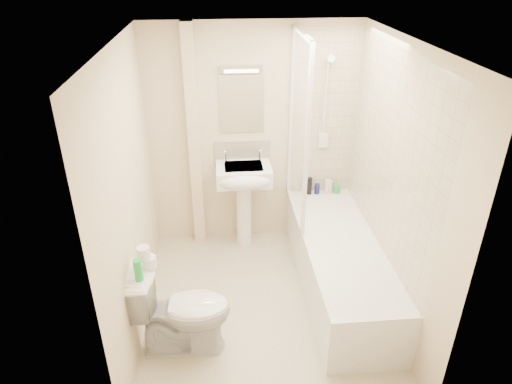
{
  "coord_description": "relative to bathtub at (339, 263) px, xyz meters",
  "views": [
    {
      "loc": [
        -0.37,
        -3.29,
        2.97
      ],
      "look_at": [
        -0.06,
        0.2,
        1.11
      ],
      "focal_mm": 32.0,
      "sensor_mm": 36.0,
      "label": 1
    }
  ],
  "objects": [
    {
      "name": "floor",
      "position": [
        -0.75,
        -0.2,
        -0.29
      ],
      "size": [
        2.5,
        2.5,
        0.0
      ],
      "primitive_type": "plane",
      "color": "beige",
      "rests_on": "ground"
    },
    {
      "name": "wall_back",
      "position": [
        -0.75,
        1.05,
        0.91
      ],
      "size": [
        2.2,
        0.02,
        2.4
      ],
      "primitive_type": "cube",
      "color": "beige",
      "rests_on": "ground"
    },
    {
      "name": "wall_left",
      "position": [
        -1.85,
        -0.2,
        0.91
      ],
      "size": [
        0.02,
        2.5,
        2.4
      ],
      "primitive_type": "cube",
      "color": "beige",
      "rests_on": "ground"
    },
    {
      "name": "wall_right",
      "position": [
        0.35,
        -0.2,
        0.91
      ],
      "size": [
        0.02,
        2.5,
        2.4
      ],
      "primitive_type": "cube",
      "color": "beige",
      "rests_on": "ground"
    },
    {
      "name": "ceiling",
      "position": [
        -0.75,
        -0.2,
        2.11
      ],
      "size": [
        2.2,
        2.5,
        0.02
      ],
      "primitive_type": "cube",
      "color": "white",
      "rests_on": "wall_back"
    },
    {
      "name": "tile_back",
      "position": [
        0.0,
        1.04,
        1.14
      ],
      "size": [
        0.7,
        0.01,
        1.75
      ],
      "primitive_type": "cube",
      "color": "beige",
      "rests_on": "wall_back"
    },
    {
      "name": "tile_right",
      "position": [
        0.34,
        0.0,
        1.14
      ],
      "size": [
        0.01,
        2.1,
        1.75
      ],
      "primitive_type": "cube",
      "color": "beige",
      "rests_on": "wall_right"
    },
    {
      "name": "pipe_boxing",
      "position": [
        -1.37,
        0.99,
        0.91
      ],
      "size": [
        0.12,
        0.12,
        2.4
      ],
      "primitive_type": "cube",
      "color": "beige",
      "rests_on": "ground"
    },
    {
      "name": "splashback",
      "position": [
        -0.87,
        1.04,
        0.74
      ],
      "size": [
        0.6,
        0.02,
        0.3
      ],
      "primitive_type": "cube",
      "color": "beige",
      "rests_on": "wall_back"
    },
    {
      "name": "mirror",
      "position": [
        -0.87,
        1.04,
        1.29
      ],
      "size": [
        0.46,
        0.01,
        0.6
      ],
      "primitive_type": "cube",
      "color": "white",
      "rests_on": "wall_back"
    },
    {
      "name": "strip_light",
      "position": [
        -0.87,
        1.02,
        1.66
      ],
      "size": [
        0.42,
        0.07,
        0.07
      ],
      "primitive_type": "cube",
      "color": "silver",
      "rests_on": "wall_back"
    },
    {
      "name": "bathtub",
      "position": [
        0.0,
        0.0,
        0.0
      ],
      "size": [
        0.7,
        2.1,
        0.55
      ],
      "color": "white",
      "rests_on": "ground"
    },
    {
      "name": "shower_screen",
      "position": [
        -0.35,
        0.6,
        1.16
      ],
      "size": [
        0.04,
        0.92,
        1.8
      ],
      "color": "white",
      "rests_on": "bathtub"
    },
    {
      "name": "shower_fixture",
      "position": [
        -0.0,
        0.99,
        1.26
      ],
      "size": [
        0.1,
        0.16,
        0.99
      ],
      "color": "white",
      "rests_on": "wall_back"
    },
    {
      "name": "pedestal_sink",
      "position": [
        -0.87,
        0.81,
        0.49
      ],
      "size": [
        0.58,
        0.51,
        1.11
      ],
      "color": "white",
      "rests_on": "ground"
    },
    {
      "name": "bottle_white_a",
      "position": [
        -0.19,
        0.96,
        0.34
      ],
      "size": [
        0.05,
        0.05,
        0.16
      ],
      "primitive_type": "cylinder",
      "color": "white",
      "rests_on": "bathtub"
    },
    {
      "name": "bottle_black_b",
      "position": [
        -0.13,
        0.96,
        0.36
      ],
      "size": [
        0.06,
        0.06,
        0.2
      ],
      "primitive_type": "cylinder",
      "color": "black",
      "rests_on": "bathtub"
    },
    {
      "name": "bottle_blue",
      "position": [
        -0.04,
        0.96,
        0.32
      ],
      "size": [
        0.06,
        0.06,
        0.12
      ],
      "primitive_type": "cylinder",
      "color": "navy",
      "rests_on": "bathtub"
    },
    {
      "name": "bottle_cream",
      "position": [
        0.08,
        0.96,
        0.34
      ],
      "size": [
        0.06,
        0.06,
        0.16
      ],
      "primitive_type": "cylinder",
      "color": "beige",
      "rests_on": "bathtub"
    },
    {
      "name": "bottle_white_b",
      "position": [
        0.11,
        0.96,
        0.34
      ],
      "size": [
        0.05,
        0.05,
        0.15
      ],
      "primitive_type": "cylinder",
      "color": "silver",
      "rests_on": "bathtub"
    },
    {
      "name": "bottle_green",
      "position": [
        0.19,
        0.96,
        0.31
      ],
      "size": [
        0.07,
        0.07,
        0.09
      ],
      "primitive_type": "cylinder",
      "color": "green",
      "rests_on": "bathtub"
    },
    {
      "name": "toilet",
      "position": [
        -1.47,
        -0.63,
        0.11
      ],
      "size": [
        0.5,
        0.81,
        0.79
      ],
      "primitive_type": "imported",
      "rotation": [
        0.0,
        0.0,
        1.54
      ],
      "color": "white",
      "rests_on": "ground"
    },
    {
      "name": "toilet_roll_lower",
      "position": [
        -1.69,
        -0.56,
        0.55
      ],
      "size": [
        0.11,
        0.11,
        0.09
      ],
      "primitive_type": "cylinder",
      "color": "white",
      "rests_on": "toilet"
    },
    {
      "name": "toilet_roll_upper",
      "position": [
        -1.72,
        -0.58,
        0.65
      ],
      "size": [
        0.1,
        0.1,
        0.1
      ],
      "primitive_type": "cylinder",
      "color": "white",
      "rests_on": "toilet_roll_lower"
    },
    {
      "name": "green_bottle",
      "position": [
        -1.75,
        -0.72,
        0.59
      ],
      "size": [
        0.06,
        0.06,
        0.18
      ],
      "primitive_type": "cylinder",
      "color": "green",
      "rests_on": "toilet"
    }
  ]
}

